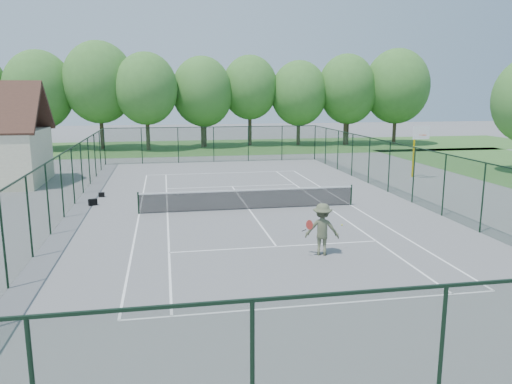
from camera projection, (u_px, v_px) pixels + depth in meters
ground at (249, 209)px, 25.51m from camera, size 140.00×140.00×0.00m
grass_far at (203, 147)px, 54.44m from camera, size 80.00×16.00×0.01m
court_lines at (249, 209)px, 25.51m from camera, size 11.05×23.85×0.01m
tennis_net at (249, 198)px, 25.40m from camera, size 11.08×0.08×1.10m
fence_enclosure at (249, 179)px, 25.21m from camera, size 18.05×36.05×3.02m
tree_line_far at (202, 91)px, 53.27m from camera, size 39.40×6.40×9.70m
basketball_goal at (418, 141)px, 34.35m from camera, size 1.20×1.43×3.65m
sports_bag_a at (93, 202)px, 26.39m from camera, size 0.49×0.41×0.34m
sports_bag_b at (102, 195)px, 28.50m from camera, size 0.34×0.22×0.26m
tennis_player at (322, 229)px, 18.24m from camera, size 1.82×1.05×1.92m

